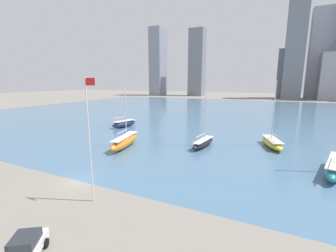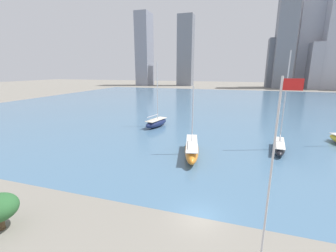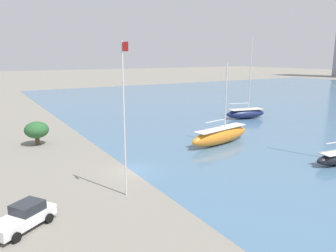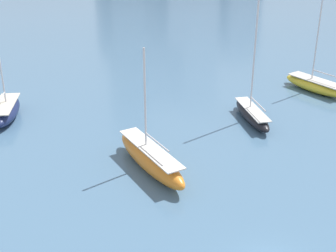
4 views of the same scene
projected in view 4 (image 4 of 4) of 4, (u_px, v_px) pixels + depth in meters
harbor_water at (86, 30)px, 89.74m from camera, size 180.00×140.00×0.00m
sailboat_navy at (6, 110)px, 50.76m from camera, size 4.22×8.21×14.78m
sailboat_yellow at (316, 85)px, 58.58m from camera, size 5.15×9.32×12.54m
sailboat_orange at (151, 159)px, 40.57m from camera, size 4.22×11.09×10.82m
sailboat_black at (252, 113)px, 50.25m from camera, size 2.85×8.75×15.98m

